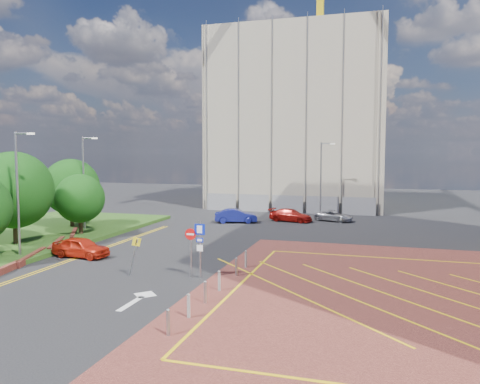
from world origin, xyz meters
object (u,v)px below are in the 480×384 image
at_px(tree_c, 80,198).
at_px(lamp_left_far, 84,179).
at_px(warning_sign, 135,252).
at_px(car_red_back, 291,215).
at_px(sign_cluster, 196,243).
at_px(car_red_left, 81,247).
at_px(tree_b, 14,190).
at_px(tree_d, 71,187).
at_px(car_silver_back, 334,216).
at_px(lamp_back, 322,176).
at_px(car_blue_back, 236,216).
at_px(lamp_left_near, 18,188).

relative_size(tree_c, lamp_left_far, 0.61).
distance_m(warning_sign, car_red_back, 23.62).
height_order(lamp_left_far, car_red_back, lamp_left_far).
bearing_deg(sign_cluster, warning_sign, -167.23).
bearing_deg(car_red_left, car_red_back, -23.57).
distance_m(tree_b, tree_d, 8.07).
bearing_deg(tree_d, car_red_back, 29.79).
distance_m(tree_c, car_red_left, 8.21).
xyz_separation_m(sign_cluster, car_silver_back, (5.42, 23.82, -1.41)).
relative_size(tree_b, lamp_back, 0.84).
xyz_separation_m(sign_cluster, warning_sign, (-3.41, -0.77, -0.52)).
xyz_separation_m(lamp_back, car_silver_back, (1.63, -3.20, -3.82)).
bearing_deg(lamp_left_far, sign_cluster, -36.82).
xyz_separation_m(tree_c, car_red_left, (4.50, -6.38, -2.52)).
bearing_deg(car_red_left, lamp_back, -23.58).
bearing_deg(tree_c, car_red_back, 41.52).
xyz_separation_m(car_blue_back, car_silver_back, (9.17, 3.80, -0.15)).
xyz_separation_m(sign_cluster, car_blue_back, (-3.75, 20.02, -1.26)).
relative_size(lamp_left_near, lamp_back, 1.00).
height_order(lamp_left_far, lamp_back, lamp_left_far).
bearing_deg(lamp_left_far, car_blue_back, 39.39).
bearing_deg(car_red_back, lamp_back, -17.09).
bearing_deg(car_red_back, tree_c, 142.69).
bearing_deg(car_blue_back, car_red_back, -81.62).
bearing_deg(car_silver_back, sign_cluster, -173.93).
bearing_deg(lamp_back, sign_cluster, -97.97).
height_order(tree_c, car_red_back, tree_c).
distance_m(car_red_left, car_red_back, 22.39).
distance_m(warning_sign, car_red_left, 6.84).
relative_size(car_red_left, car_silver_back, 1.01).
distance_m(tree_c, lamp_left_far, 2.65).
xyz_separation_m(tree_d, car_blue_back, (13.04, 8.00, -3.18)).
xyz_separation_m(tree_d, car_red_back, (18.08, 10.35, -3.24)).
bearing_deg(lamp_left_far, tree_c, -65.29).
distance_m(lamp_left_near, warning_sign, 10.02).
relative_size(tree_b, tree_d, 1.11).
xyz_separation_m(tree_c, car_red_back, (15.08, 13.35, -2.56)).
height_order(tree_d, car_red_back, tree_d).
xyz_separation_m(tree_d, lamp_back, (20.58, 15.00, 0.49)).
bearing_deg(car_silver_back, car_red_back, 128.26).
bearing_deg(lamp_left_far, tree_d, 154.32).
bearing_deg(lamp_left_far, car_silver_back, 32.46).
relative_size(car_red_left, car_blue_back, 0.94).
height_order(sign_cluster, car_silver_back, sign_cluster).
relative_size(tree_b, warning_sign, 3.00).
distance_m(car_blue_back, car_silver_back, 9.93).
relative_size(car_blue_back, car_red_back, 0.96).
bearing_deg(lamp_left_near, sign_cluster, -4.56).
bearing_deg(lamp_left_near, tree_c, 97.69).
bearing_deg(tree_d, lamp_left_near, -69.65).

